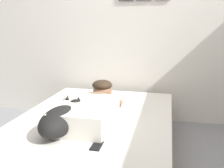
{
  "coord_description": "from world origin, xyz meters",
  "views": [
    {
      "loc": [
        0.32,
        -1.82,
        1.19
      ],
      "look_at": [
        -0.2,
        0.51,
        0.64
      ],
      "focal_mm": 41.15,
      "sensor_mm": 36.0,
      "label": 1
    }
  ],
  "objects_px": {
    "bed": "(93,140)",
    "dog": "(62,119)",
    "person_lying": "(92,107)",
    "cell_phone": "(97,146)",
    "coffee_cup": "(119,101)",
    "pillow": "(90,96)"
  },
  "relations": [
    {
      "from": "bed",
      "to": "dog",
      "type": "height_order",
      "value": "dog"
    },
    {
      "from": "bed",
      "to": "person_lying",
      "type": "height_order",
      "value": "person_lying"
    },
    {
      "from": "bed",
      "to": "cell_phone",
      "type": "height_order",
      "value": "cell_phone"
    },
    {
      "from": "coffee_cup",
      "to": "cell_phone",
      "type": "bearing_deg",
      "value": -88.14
    },
    {
      "from": "pillow",
      "to": "dog",
      "type": "height_order",
      "value": "dog"
    },
    {
      "from": "cell_phone",
      "to": "coffee_cup",
      "type": "bearing_deg",
      "value": 91.86
    },
    {
      "from": "pillow",
      "to": "person_lying",
      "type": "height_order",
      "value": "person_lying"
    },
    {
      "from": "dog",
      "to": "cell_phone",
      "type": "height_order",
      "value": "dog"
    },
    {
      "from": "pillow",
      "to": "dog",
      "type": "bearing_deg",
      "value": -87.27
    },
    {
      "from": "bed",
      "to": "coffee_cup",
      "type": "height_order",
      "value": "coffee_cup"
    },
    {
      "from": "pillow",
      "to": "bed",
      "type": "bearing_deg",
      "value": -69.71
    },
    {
      "from": "bed",
      "to": "person_lying",
      "type": "distance_m",
      "value": 0.3
    },
    {
      "from": "pillow",
      "to": "coffee_cup",
      "type": "relative_size",
      "value": 4.16
    },
    {
      "from": "bed",
      "to": "coffee_cup",
      "type": "distance_m",
      "value": 0.54
    },
    {
      "from": "bed",
      "to": "cell_phone",
      "type": "relative_size",
      "value": 14.86
    },
    {
      "from": "pillow",
      "to": "dog",
      "type": "relative_size",
      "value": 0.9
    },
    {
      "from": "pillow",
      "to": "dog",
      "type": "xyz_separation_m",
      "value": [
        0.04,
        -0.82,
        0.05
      ]
    },
    {
      "from": "person_lying",
      "to": "cell_phone",
      "type": "height_order",
      "value": "person_lying"
    },
    {
      "from": "cell_phone",
      "to": "person_lying",
      "type": "bearing_deg",
      "value": 110.64
    },
    {
      "from": "person_lying",
      "to": "coffee_cup",
      "type": "xyz_separation_m",
      "value": [
        0.16,
        0.46,
        -0.07
      ]
    },
    {
      "from": "dog",
      "to": "coffee_cup",
      "type": "bearing_deg",
      "value": 69.13
    },
    {
      "from": "pillow",
      "to": "cell_phone",
      "type": "distance_m",
      "value": 1.07
    }
  ]
}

